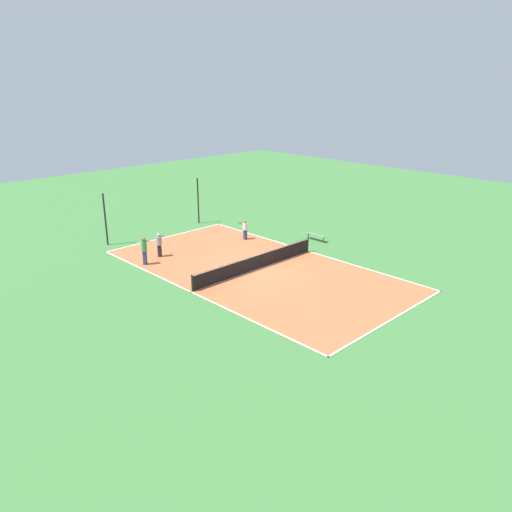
{
  "coord_description": "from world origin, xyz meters",
  "views": [
    {
      "loc": [
        -20.04,
        -20.63,
        11.03
      ],
      "look_at": [
        0.0,
        0.0,
        0.9
      ],
      "focal_mm": 35.0,
      "sensor_mm": 36.0,
      "label": 1
    }
  ],
  "objects_px": {
    "tennis_net": "(256,262)",
    "fence_post_back_left": "(105,219)",
    "player_far_white": "(245,229)",
    "bench": "(316,235)",
    "player_baseline_gray": "(159,243)",
    "fence_post_back_right": "(198,201)",
    "tennis_ball_far_baseline": "(307,305)",
    "tennis_ball_right_alley": "(202,245)",
    "player_far_green": "(144,249)",
    "tennis_ball_left_sideline": "(298,314)"
  },
  "relations": [
    {
      "from": "tennis_ball_far_baseline",
      "to": "fence_post_back_left",
      "type": "xyz_separation_m",
      "value": [
        -2.33,
        16.55,
        1.8
      ]
    },
    {
      "from": "bench",
      "to": "tennis_ball_right_alley",
      "type": "relative_size",
      "value": 25.21
    },
    {
      "from": "player_far_white",
      "to": "bench",
      "type": "bearing_deg",
      "value": -130.8
    },
    {
      "from": "player_far_green",
      "to": "tennis_ball_far_baseline",
      "type": "distance_m",
      "value": 11.51
    },
    {
      "from": "player_far_white",
      "to": "tennis_ball_right_alley",
      "type": "height_order",
      "value": "player_far_white"
    },
    {
      "from": "tennis_net",
      "to": "fence_post_back_right",
      "type": "xyz_separation_m",
      "value": [
        4.1,
        10.94,
        1.33
      ]
    },
    {
      "from": "tennis_ball_left_sideline",
      "to": "fence_post_back_right",
      "type": "relative_size",
      "value": 0.02
    },
    {
      "from": "bench",
      "to": "player_baseline_gray",
      "type": "relative_size",
      "value": 1.07
    },
    {
      "from": "bench",
      "to": "player_baseline_gray",
      "type": "distance_m",
      "value": 11.33
    },
    {
      "from": "tennis_net",
      "to": "fence_post_back_left",
      "type": "distance_m",
      "value": 11.75
    },
    {
      "from": "player_baseline_gray",
      "to": "tennis_ball_far_baseline",
      "type": "bearing_deg",
      "value": -120.34
    },
    {
      "from": "tennis_ball_right_alley",
      "to": "fence_post_back_left",
      "type": "relative_size",
      "value": 0.02
    },
    {
      "from": "player_far_white",
      "to": "tennis_net",
      "type": "bearing_deg",
      "value": 149.16
    },
    {
      "from": "tennis_ball_left_sideline",
      "to": "player_far_green",
      "type": "bearing_deg",
      "value": 97.55
    },
    {
      "from": "player_far_green",
      "to": "tennis_ball_left_sideline",
      "type": "height_order",
      "value": "player_far_green"
    },
    {
      "from": "player_baseline_gray",
      "to": "player_far_green",
      "type": "xyz_separation_m",
      "value": [
        -1.53,
        -0.63,
        0.12
      ]
    },
    {
      "from": "tennis_ball_far_baseline",
      "to": "fence_post_back_left",
      "type": "bearing_deg",
      "value": 98.02
    },
    {
      "from": "tennis_ball_right_alley",
      "to": "fence_post_back_right",
      "type": "height_order",
      "value": "fence_post_back_right"
    },
    {
      "from": "player_baseline_gray",
      "to": "player_far_white",
      "type": "distance_m",
      "value": 6.74
    },
    {
      "from": "player_far_green",
      "to": "fence_post_back_right",
      "type": "relative_size",
      "value": 0.48
    },
    {
      "from": "player_far_green",
      "to": "fence_post_back_right",
      "type": "bearing_deg",
      "value": -4.8
    },
    {
      "from": "bench",
      "to": "player_far_white",
      "type": "xyz_separation_m",
      "value": [
        -3.55,
        3.77,
        0.44
      ]
    },
    {
      "from": "tennis_net",
      "to": "fence_post_back_left",
      "type": "relative_size",
      "value": 2.67
    },
    {
      "from": "fence_post_back_left",
      "to": "fence_post_back_right",
      "type": "xyz_separation_m",
      "value": [
        8.19,
        0.0,
        0.0
      ]
    },
    {
      "from": "player_far_green",
      "to": "player_far_white",
      "type": "relative_size",
      "value": 1.26
    },
    {
      "from": "player_baseline_gray",
      "to": "fence_post_back_right",
      "type": "height_order",
      "value": "fence_post_back_right"
    },
    {
      "from": "fence_post_back_left",
      "to": "player_baseline_gray",
      "type": "bearing_deg",
      "value": -75.76
    },
    {
      "from": "player_far_white",
      "to": "tennis_ball_far_baseline",
      "type": "bearing_deg",
      "value": 158.54
    },
    {
      "from": "tennis_net",
      "to": "player_baseline_gray",
      "type": "bearing_deg",
      "value": 115.06
    },
    {
      "from": "tennis_net",
      "to": "player_far_green",
      "type": "xyz_separation_m",
      "value": [
        -4.41,
        5.54,
        0.53
      ]
    },
    {
      "from": "player_baseline_gray",
      "to": "tennis_ball_far_baseline",
      "type": "height_order",
      "value": "player_baseline_gray"
    },
    {
      "from": "tennis_net",
      "to": "tennis_ball_left_sideline",
      "type": "height_order",
      "value": "tennis_net"
    },
    {
      "from": "tennis_ball_right_alley",
      "to": "fence_post_back_right",
      "type": "relative_size",
      "value": 0.02
    },
    {
      "from": "tennis_ball_right_alley",
      "to": "fence_post_back_left",
      "type": "distance_m",
      "value": 6.96
    },
    {
      "from": "tennis_net",
      "to": "fence_post_back_right",
      "type": "height_order",
      "value": "fence_post_back_right"
    },
    {
      "from": "bench",
      "to": "fence_post_back_left",
      "type": "height_order",
      "value": "fence_post_back_left"
    },
    {
      "from": "tennis_ball_left_sideline",
      "to": "tennis_ball_right_alley",
      "type": "distance_m",
      "value": 12.47
    },
    {
      "from": "player_far_white",
      "to": "fence_post_back_right",
      "type": "relative_size",
      "value": 0.38
    },
    {
      "from": "bench",
      "to": "fence_post_back_right",
      "type": "relative_size",
      "value": 0.46
    },
    {
      "from": "bench",
      "to": "fence_post_back_left",
      "type": "relative_size",
      "value": 0.46
    },
    {
      "from": "player_baseline_gray",
      "to": "fence_post_back_right",
      "type": "bearing_deg",
      "value": -1.48
    },
    {
      "from": "tennis_net",
      "to": "player_baseline_gray",
      "type": "height_order",
      "value": "player_baseline_gray"
    },
    {
      "from": "fence_post_back_right",
      "to": "fence_post_back_left",
      "type": "bearing_deg",
      "value": 180.0
    },
    {
      "from": "player_far_green",
      "to": "player_far_white",
      "type": "bearing_deg",
      "value": -40.82
    },
    {
      "from": "player_baseline_gray",
      "to": "player_far_white",
      "type": "xyz_separation_m",
      "value": [
        6.64,
        -1.15,
        -0.11
      ]
    },
    {
      "from": "player_far_green",
      "to": "fence_post_back_left",
      "type": "distance_m",
      "value": 5.47
    },
    {
      "from": "player_far_white",
      "to": "tennis_ball_right_alley",
      "type": "xyz_separation_m",
      "value": [
        -3.27,
        1.01,
        -0.77
      ]
    },
    {
      "from": "player_far_white",
      "to": "tennis_ball_far_baseline",
      "type": "relative_size",
      "value": 20.97
    },
    {
      "from": "bench",
      "to": "fence_post_back_right",
      "type": "distance_m",
      "value": 10.31
    },
    {
      "from": "bench",
      "to": "tennis_ball_right_alley",
      "type": "xyz_separation_m",
      "value": [
        -6.81,
        4.78,
        -0.33
      ]
    }
  ]
}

